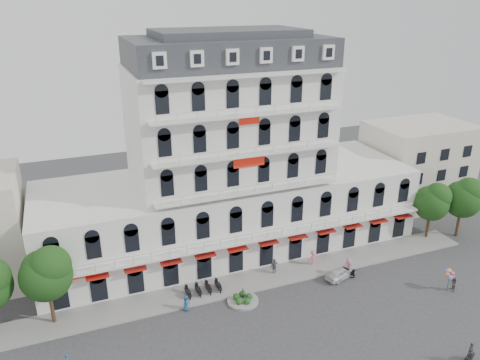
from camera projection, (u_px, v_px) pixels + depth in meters
name	position (u px, v px, depth m)	size (l,w,h in m)	color
ground	(296.00, 331.00, 43.55)	(120.00, 120.00, 0.00)	#38383A
sidewalk	(258.00, 279.00, 51.31)	(53.00, 4.00, 0.16)	gray
main_building	(229.00, 169.00, 55.44)	(45.00, 15.00, 25.80)	silver
flank_building_east	(416.00, 164.00, 68.76)	(14.00, 10.00, 12.00)	beige
traffic_island	(243.00, 300.00, 47.64)	(3.20, 3.20, 1.60)	gray
parked_scooter_row	(203.00, 294.00, 49.03)	(4.40, 1.80, 1.10)	black
tree_west_inner	(46.00, 272.00, 42.59)	(4.76, 4.76, 8.25)	#382314
tree_east_inner	(432.00, 201.00, 58.37)	(4.40, 4.37, 7.57)	#382314
tree_east_outer	(464.00, 197.00, 58.73)	(4.65, 4.65, 8.05)	#382314
parked_car	(341.00, 273.00, 51.50)	(1.54, 3.83, 1.30)	silver
rider_northeast	(470.00, 353.00, 39.36)	(1.60, 0.93, 2.20)	black
rider_center	(348.00, 267.00, 51.59)	(1.22, 1.44, 2.27)	black
pedestrian_left	(186.00, 303.00, 46.15)	(0.83, 0.54, 1.69)	#29507C
pedestrian_mid	(274.00, 266.00, 52.15)	(1.12, 0.46, 1.90)	#4F4E55
pedestrian_right	(313.00, 258.00, 53.81)	(1.21, 0.70, 1.88)	pink
balloon_vendor	(452.00, 280.00, 49.07)	(1.44, 1.35, 2.45)	slate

